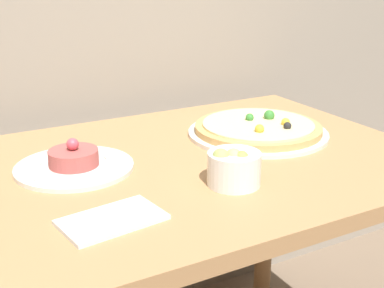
# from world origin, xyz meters

# --- Properties ---
(dining_table) EXTENTS (1.10, 0.78, 0.75)m
(dining_table) POSITION_xyz_m (0.00, 0.39, 0.63)
(dining_table) COLOR #AD7F51
(dining_table) RESTS_ON ground_plane
(pizza_plate) EXTENTS (0.36, 0.36, 0.06)m
(pizza_plate) POSITION_xyz_m (0.25, 0.46, 0.76)
(pizza_plate) COLOR silver
(pizza_plate) RESTS_ON dining_table
(tartare_plate) EXTENTS (0.26, 0.26, 0.07)m
(tartare_plate) POSITION_xyz_m (-0.24, 0.46, 0.76)
(tartare_plate) COLOR silver
(tartare_plate) RESTS_ON dining_table
(small_bowl) EXTENTS (0.11, 0.11, 0.08)m
(small_bowl) POSITION_xyz_m (0.01, 0.22, 0.79)
(small_bowl) COLOR white
(small_bowl) RESTS_ON dining_table
(napkin) EXTENTS (0.19, 0.13, 0.01)m
(napkin) POSITION_xyz_m (-0.26, 0.19, 0.75)
(napkin) COLOR white
(napkin) RESTS_ON dining_table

